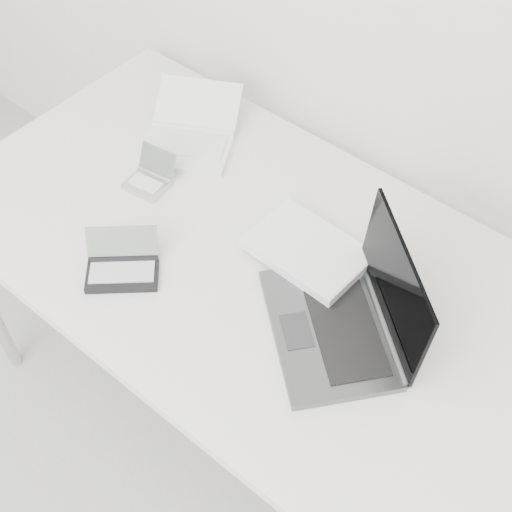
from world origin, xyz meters
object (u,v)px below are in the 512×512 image
Objects in this scene: laptop_large at (333,291)px; netbook_open_white at (190,137)px; desk at (278,283)px; palmtop_charcoal at (122,267)px.

netbook_open_white is at bearing -157.51° from laptop_large.
netbook_open_white is (-0.43, 0.18, 0.07)m from desk.
desk is 0.16m from laptop_large.
desk is 0.34m from palmtop_charcoal.
palmtop_charcoal reaches higher than desk.
laptop_large reaches higher than desk.
netbook_open_white is at bearing 157.47° from desk.
desk is 8.14× the size of palmtop_charcoal.
netbook_open_white is (-0.56, 0.17, -0.02)m from laptop_large.
palmtop_charcoal is at bearing -110.70° from laptop_large.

